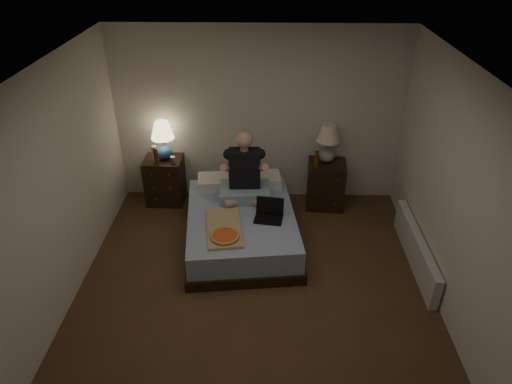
{
  "coord_description": "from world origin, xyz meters",
  "views": [
    {
      "loc": [
        0.11,
        -3.69,
        3.64
      ],
      "look_at": [
        0.0,
        0.9,
        0.85
      ],
      "focal_mm": 32.0,
      "sensor_mm": 36.0,
      "label": 1
    }
  ],
  "objects_px": {
    "soda_can": "(173,160)",
    "lamp_right": "(328,144)",
    "nightstand_left": "(165,180)",
    "nightstand_right": "(326,184)",
    "laptop": "(269,211)",
    "beer_bottle_left": "(156,156)",
    "lamp_left": "(163,141)",
    "pizza_box": "(225,237)",
    "water_bottle": "(155,155)",
    "person": "(244,167)",
    "radiator": "(416,250)",
    "bed": "(241,227)",
    "beer_bottle_right": "(316,159)"
  },
  "relations": [
    {
      "from": "lamp_right",
      "to": "water_bottle",
      "type": "relative_size",
      "value": 2.24
    },
    {
      "from": "water_bottle",
      "to": "beer_bottle_right",
      "type": "height_order",
      "value": "water_bottle"
    },
    {
      "from": "lamp_right",
      "to": "laptop",
      "type": "height_order",
      "value": "lamp_right"
    },
    {
      "from": "soda_can",
      "to": "laptop",
      "type": "distance_m",
      "value": 1.67
    },
    {
      "from": "laptop",
      "to": "lamp_right",
      "type": "bearing_deg",
      "value": 62.67
    },
    {
      "from": "water_bottle",
      "to": "person",
      "type": "bearing_deg",
      "value": -21.72
    },
    {
      "from": "nightstand_right",
      "to": "radiator",
      "type": "bearing_deg",
      "value": -49.27
    },
    {
      "from": "pizza_box",
      "to": "person",
      "type": "bearing_deg",
      "value": 70.19
    },
    {
      "from": "water_bottle",
      "to": "radiator",
      "type": "relative_size",
      "value": 0.16
    },
    {
      "from": "nightstand_right",
      "to": "lamp_left",
      "type": "relative_size",
      "value": 1.21
    },
    {
      "from": "soda_can",
      "to": "pizza_box",
      "type": "xyz_separation_m",
      "value": [
        0.83,
        -1.41,
        -0.26
      ]
    },
    {
      "from": "lamp_left",
      "to": "pizza_box",
      "type": "distance_m",
      "value": 1.89
    },
    {
      "from": "lamp_left",
      "to": "beer_bottle_left",
      "type": "height_order",
      "value": "lamp_left"
    },
    {
      "from": "nightstand_left",
      "to": "soda_can",
      "type": "bearing_deg",
      "value": -36.17
    },
    {
      "from": "bed",
      "to": "nightstand_left",
      "type": "height_order",
      "value": "nightstand_left"
    },
    {
      "from": "lamp_left",
      "to": "lamp_right",
      "type": "xyz_separation_m",
      "value": [
        2.28,
        -0.01,
        -0.01
      ]
    },
    {
      "from": "nightstand_left",
      "to": "laptop",
      "type": "xyz_separation_m",
      "value": [
        1.5,
        -1.13,
        0.22
      ]
    },
    {
      "from": "lamp_right",
      "to": "soda_can",
      "type": "height_order",
      "value": "lamp_right"
    },
    {
      "from": "person",
      "to": "laptop",
      "type": "distance_m",
      "value": 0.68
    },
    {
      "from": "soda_can",
      "to": "person",
      "type": "distance_m",
      "value": 1.15
    },
    {
      "from": "bed",
      "to": "person",
      "type": "bearing_deg",
      "value": 77.77
    },
    {
      "from": "lamp_left",
      "to": "pizza_box",
      "type": "xyz_separation_m",
      "value": [
        0.97,
        -1.54,
        -0.49
      ]
    },
    {
      "from": "beer_bottle_right",
      "to": "beer_bottle_left",
      "type": "bearing_deg",
      "value": 179.99
    },
    {
      "from": "bed",
      "to": "nightstand_right",
      "type": "xyz_separation_m",
      "value": [
        1.17,
        0.91,
        0.12
      ]
    },
    {
      "from": "radiator",
      "to": "nightstand_left",
      "type": "bearing_deg",
      "value": 157.35
    },
    {
      "from": "pizza_box",
      "to": "beer_bottle_left",
      "type": "bearing_deg",
      "value": 119.12
    },
    {
      "from": "pizza_box",
      "to": "nightstand_right",
      "type": "bearing_deg",
      "value": 39.96
    },
    {
      "from": "lamp_left",
      "to": "beer_bottle_right",
      "type": "xyz_separation_m",
      "value": [
        2.12,
        -0.16,
        -0.18
      ]
    },
    {
      "from": "nightstand_right",
      "to": "pizza_box",
      "type": "distance_m",
      "value": 1.99
    },
    {
      "from": "person",
      "to": "radiator",
      "type": "xyz_separation_m",
      "value": [
        2.09,
        -0.74,
        -0.71
      ]
    },
    {
      "from": "nightstand_left",
      "to": "nightstand_right",
      "type": "bearing_deg",
      "value": -0.45
    },
    {
      "from": "pizza_box",
      "to": "lamp_right",
      "type": "bearing_deg",
      "value": 41.29
    },
    {
      "from": "lamp_left",
      "to": "person",
      "type": "xyz_separation_m",
      "value": [
        1.16,
        -0.63,
        -0.06
      ]
    },
    {
      "from": "lamp_left",
      "to": "lamp_right",
      "type": "relative_size",
      "value": 1.0
    },
    {
      "from": "bed",
      "to": "water_bottle",
      "type": "xyz_separation_m",
      "value": [
        -1.23,
        0.86,
        0.59
      ]
    },
    {
      "from": "nightstand_left",
      "to": "person",
      "type": "distance_m",
      "value": 1.46
    },
    {
      "from": "bed",
      "to": "nightstand_left",
      "type": "xyz_separation_m",
      "value": [
        -1.16,
        0.98,
        0.12
      ]
    },
    {
      "from": "beer_bottle_right",
      "to": "laptop",
      "type": "xyz_separation_m",
      "value": [
        -0.65,
        -0.97,
        -0.23
      ]
    },
    {
      "from": "water_bottle",
      "to": "soda_can",
      "type": "height_order",
      "value": "water_bottle"
    },
    {
      "from": "lamp_left",
      "to": "pizza_box",
      "type": "bearing_deg",
      "value": -57.85
    },
    {
      "from": "soda_can",
      "to": "beer_bottle_right",
      "type": "distance_m",
      "value": 1.99
    },
    {
      "from": "radiator",
      "to": "lamp_left",
      "type": "bearing_deg",
      "value": 157.13
    },
    {
      "from": "soda_can",
      "to": "laptop",
      "type": "bearing_deg",
      "value": -36.81
    },
    {
      "from": "beer_bottle_right",
      "to": "radiator",
      "type": "bearing_deg",
      "value": -47.1
    },
    {
      "from": "beer_bottle_left",
      "to": "laptop",
      "type": "xyz_separation_m",
      "value": [
        1.56,
        -0.97,
        -0.24
      ]
    },
    {
      "from": "soda_can",
      "to": "lamp_right",
      "type": "bearing_deg",
      "value": 3.12
    },
    {
      "from": "person",
      "to": "radiator",
      "type": "distance_m",
      "value": 2.33
    },
    {
      "from": "soda_can",
      "to": "laptop",
      "type": "relative_size",
      "value": 0.29
    },
    {
      "from": "beer_bottle_left",
      "to": "person",
      "type": "distance_m",
      "value": 1.33
    },
    {
      "from": "nightstand_right",
      "to": "beer_bottle_right",
      "type": "relative_size",
      "value": 2.94
    }
  ]
}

